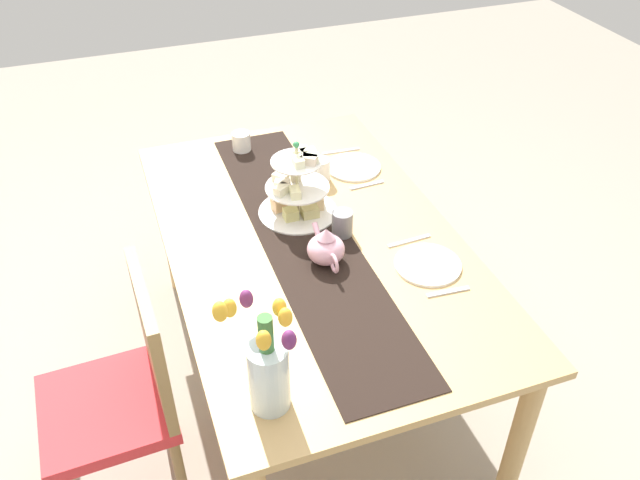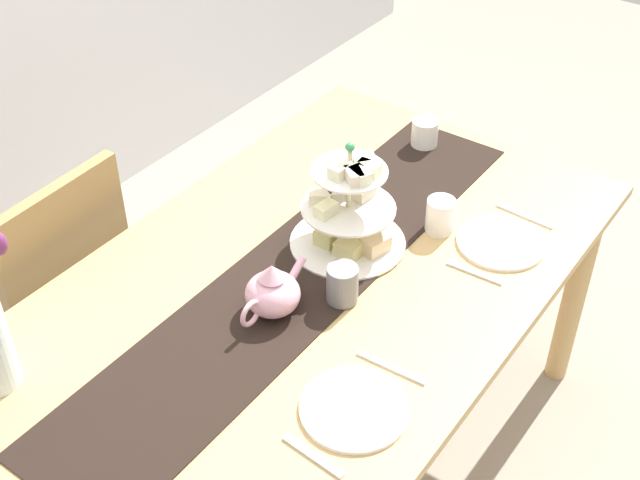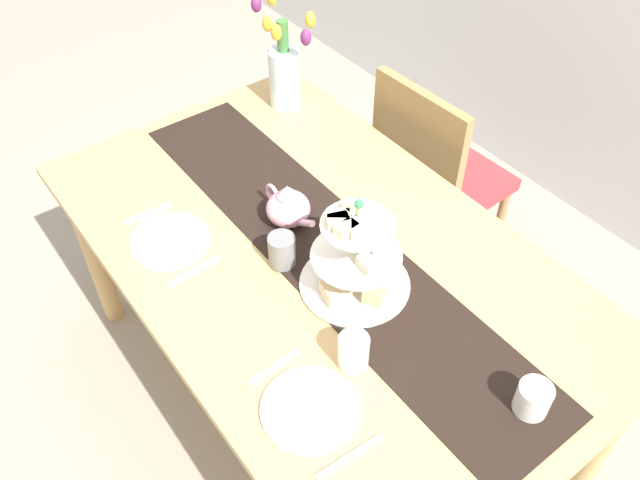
{
  "view_description": "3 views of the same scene",
  "coord_description": "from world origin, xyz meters",
  "px_view_note": "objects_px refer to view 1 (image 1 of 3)",
  "views": [
    {
      "loc": [
        -1.79,
        0.61,
        2.2
      ],
      "look_at": [
        -0.07,
        -0.01,
        0.79
      ],
      "focal_mm": 36.92,
      "sensor_mm": 36.0,
      "label": 1
    },
    {
      "loc": [
        -1.26,
        -0.94,
        2.12
      ],
      "look_at": [
        0.06,
        0.02,
        0.82
      ],
      "focal_mm": 47.37,
      "sensor_mm": 36.0,
      "label": 2
    },
    {
      "loc": [
        1.04,
        -0.77,
        2.1
      ],
      "look_at": [
        0.02,
        -0.01,
        0.82
      ],
      "focal_mm": 36.81,
      "sensor_mm": 36.0,
      "label": 3
    }
  ],
  "objects_px": {
    "tiered_cake_stand": "(298,191)",
    "knife_left": "(409,241)",
    "dinner_plate_right": "(353,167)",
    "fork_right": "(367,185)",
    "chair_left": "(125,389)",
    "dinner_plate_left": "(428,265)",
    "mug_grey": "(342,223)",
    "fork_left": "(448,292)",
    "knife_right": "(341,151)",
    "teapot": "(326,248)",
    "mug_white_text": "(321,170)",
    "dining_table": "(312,258)",
    "tulip_vase": "(267,366)",
    "cream_jug": "(241,142)"
  },
  "relations": [
    {
      "from": "tulip_vase",
      "to": "dining_table",
      "type": "bearing_deg",
      "value": -27.79
    },
    {
      "from": "tulip_vase",
      "to": "dinner_plate_right",
      "type": "relative_size",
      "value": 1.91
    },
    {
      "from": "cream_jug",
      "to": "knife_right",
      "type": "relative_size",
      "value": 0.5
    },
    {
      "from": "chair_left",
      "to": "cream_jug",
      "type": "distance_m",
      "value": 1.19
    },
    {
      "from": "knife_left",
      "to": "knife_right",
      "type": "distance_m",
      "value": 0.68
    },
    {
      "from": "tulip_vase",
      "to": "dinner_plate_left",
      "type": "bearing_deg",
      "value": -60.46
    },
    {
      "from": "chair_left",
      "to": "dinner_plate_right",
      "type": "bearing_deg",
      "value": -58.42
    },
    {
      "from": "chair_left",
      "to": "fork_left",
      "type": "height_order",
      "value": "chair_left"
    },
    {
      "from": "chair_left",
      "to": "mug_white_text",
      "type": "xyz_separation_m",
      "value": [
        0.61,
        -0.9,
        0.3
      ]
    },
    {
      "from": "tiered_cake_stand",
      "to": "fork_left",
      "type": "height_order",
      "value": "tiered_cake_stand"
    },
    {
      "from": "dinner_plate_left",
      "to": "fork_left",
      "type": "bearing_deg",
      "value": 180.0
    },
    {
      "from": "tulip_vase",
      "to": "dinner_plate_left",
      "type": "height_order",
      "value": "tulip_vase"
    },
    {
      "from": "fork_left",
      "to": "knife_left",
      "type": "height_order",
      "value": "same"
    },
    {
      "from": "cream_jug",
      "to": "fork_right",
      "type": "relative_size",
      "value": 0.57
    },
    {
      "from": "tiered_cake_stand",
      "to": "fork_left",
      "type": "relative_size",
      "value": 2.03
    },
    {
      "from": "fork_right",
      "to": "mug_white_text",
      "type": "relative_size",
      "value": 1.58
    },
    {
      "from": "knife_left",
      "to": "fork_right",
      "type": "height_order",
      "value": "same"
    },
    {
      "from": "fork_right",
      "to": "mug_white_text",
      "type": "distance_m",
      "value": 0.2
    },
    {
      "from": "dining_table",
      "to": "fork_left",
      "type": "height_order",
      "value": "fork_left"
    },
    {
      "from": "tiered_cake_stand",
      "to": "fork_right",
      "type": "relative_size",
      "value": 2.03
    },
    {
      "from": "tiered_cake_stand",
      "to": "knife_left",
      "type": "distance_m",
      "value": 0.45
    },
    {
      "from": "dinner_plate_right",
      "to": "knife_right",
      "type": "relative_size",
      "value": 1.35
    },
    {
      "from": "fork_right",
      "to": "fork_left",
      "type": "bearing_deg",
      "value": 180.0
    },
    {
      "from": "teapot",
      "to": "mug_grey",
      "type": "relative_size",
      "value": 2.51
    },
    {
      "from": "knife_left",
      "to": "mug_white_text",
      "type": "relative_size",
      "value": 1.79
    },
    {
      "from": "dinner_plate_right",
      "to": "chair_left",
      "type": "bearing_deg",
      "value": 121.58
    },
    {
      "from": "knife_left",
      "to": "dinner_plate_right",
      "type": "bearing_deg",
      "value": 0.0
    },
    {
      "from": "chair_left",
      "to": "tiered_cake_stand",
      "type": "relative_size",
      "value": 2.99
    },
    {
      "from": "dining_table",
      "to": "mug_grey",
      "type": "distance_m",
      "value": 0.18
    },
    {
      "from": "teapot",
      "to": "dinner_plate_left",
      "type": "distance_m",
      "value": 0.35
    },
    {
      "from": "dinner_plate_right",
      "to": "mug_white_text",
      "type": "xyz_separation_m",
      "value": [
        -0.04,
        0.16,
        0.04
      ]
    },
    {
      "from": "tiered_cake_stand",
      "to": "knife_left",
      "type": "xyz_separation_m",
      "value": [
        -0.3,
        -0.32,
        -0.1
      ]
    },
    {
      "from": "tulip_vase",
      "to": "teapot",
      "type": "bearing_deg",
      "value": -34.14
    },
    {
      "from": "dining_table",
      "to": "knife_right",
      "type": "relative_size",
      "value": 10.08
    },
    {
      "from": "chair_left",
      "to": "cream_jug",
      "type": "height_order",
      "value": "chair_left"
    },
    {
      "from": "dinner_plate_left",
      "to": "mug_grey",
      "type": "bearing_deg",
      "value": 38.7
    },
    {
      "from": "fork_left",
      "to": "fork_right",
      "type": "distance_m",
      "value": 0.68
    },
    {
      "from": "tiered_cake_stand",
      "to": "mug_grey",
      "type": "distance_m",
      "value": 0.22
    },
    {
      "from": "tulip_vase",
      "to": "cream_jug",
      "type": "bearing_deg",
      "value": -11.16
    },
    {
      "from": "teapot",
      "to": "knife_left",
      "type": "distance_m",
      "value": 0.33
    },
    {
      "from": "fork_left",
      "to": "knife_left",
      "type": "distance_m",
      "value": 0.29
    },
    {
      "from": "cream_jug",
      "to": "dinner_plate_right",
      "type": "height_order",
      "value": "cream_jug"
    },
    {
      "from": "teapot",
      "to": "knife_right",
      "type": "xyz_separation_m",
      "value": [
        0.69,
        -0.32,
        -0.06
      ]
    },
    {
      "from": "dinner_plate_left",
      "to": "knife_left",
      "type": "distance_m",
      "value": 0.15
    },
    {
      "from": "fork_right",
      "to": "knife_right",
      "type": "height_order",
      "value": "same"
    },
    {
      "from": "teapot",
      "to": "mug_white_text",
      "type": "height_order",
      "value": "teapot"
    },
    {
      "from": "chair_left",
      "to": "teapot",
      "type": "height_order",
      "value": "chair_left"
    },
    {
      "from": "fork_right",
      "to": "tulip_vase",
      "type": "bearing_deg",
      "value": 143.74
    },
    {
      "from": "dinner_plate_right",
      "to": "tulip_vase",
      "type": "bearing_deg",
      "value": 147.65
    },
    {
      "from": "tiered_cake_stand",
      "to": "cream_jug",
      "type": "relative_size",
      "value": 3.58
    }
  ]
}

